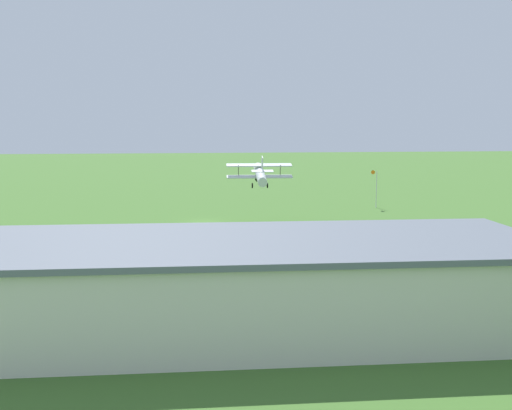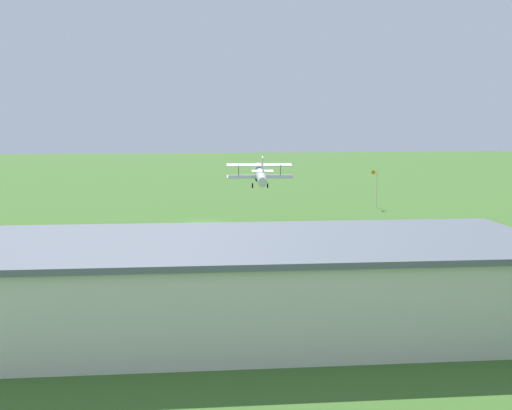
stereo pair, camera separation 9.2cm
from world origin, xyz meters
TOP-DOWN VIEW (x-y plane):
  - ground_plane at (0.00, 0.00)m, footprint 400.00×400.00m
  - hangar at (-1.48, 40.94)m, footprint 35.45×14.59m
  - biplane at (-6.97, 2.49)m, footprint 8.40×7.83m
  - car_grey at (17.07, 26.46)m, footprint 2.22×4.53m
  - person_beside_truck at (2.78, 21.98)m, footprint 0.54×0.54m
  - person_walking_on_apron at (-4.69, 22.19)m, footprint 0.43×0.43m
  - person_crossing_taxiway at (-13.59, 23.64)m, footprint 0.48×0.48m
  - person_at_fence_line at (-6.76, 22.18)m, footprint 0.43×0.43m
  - person_near_hangar_door at (-14.43, 25.26)m, footprint 0.51×0.51m
  - windsock at (-26.00, -10.36)m, footprint 1.17×1.38m

SIDE VIEW (x-z plane):
  - ground_plane at x=0.00m, z-range 0.00..0.00m
  - person_crossing_taxiway at x=-13.59m, z-range -0.01..1.51m
  - car_grey at x=17.07m, z-range 0.04..1.57m
  - person_near_hangar_door at x=-14.43m, z-range 0.00..1.69m
  - person_beside_truck at x=2.78m, z-range 0.00..1.72m
  - person_walking_on_apron at x=-4.69m, z-range 0.00..1.76m
  - person_at_fence_line at x=-6.76m, z-range 0.00..1.78m
  - hangar at x=-1.48m, z-range 0.01..5.53m
  - windsock at x=-26.00m, z-range 2.19..7.94m
  - biplane at x=-6.97m, z-range 4.29..8.49m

